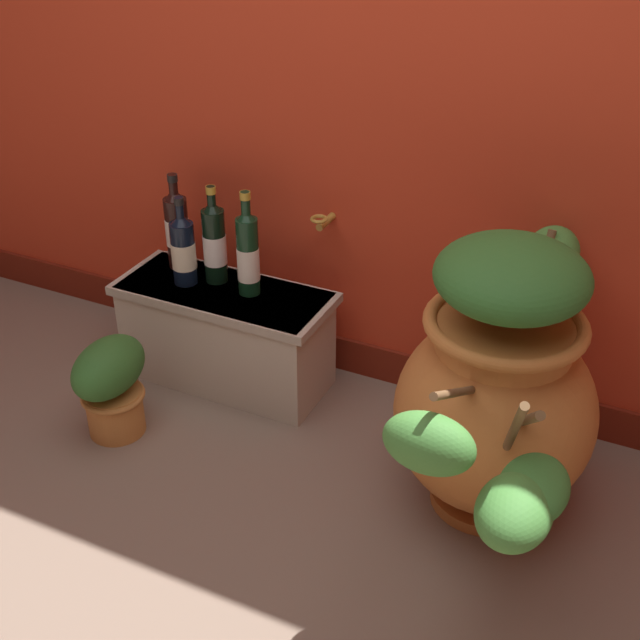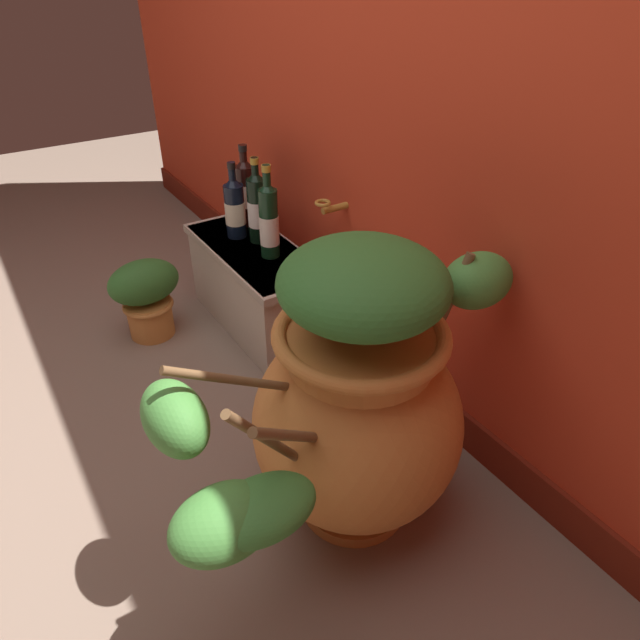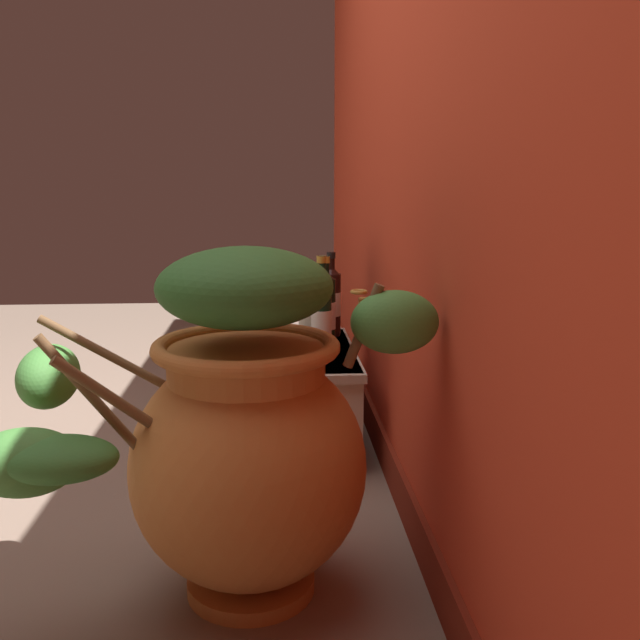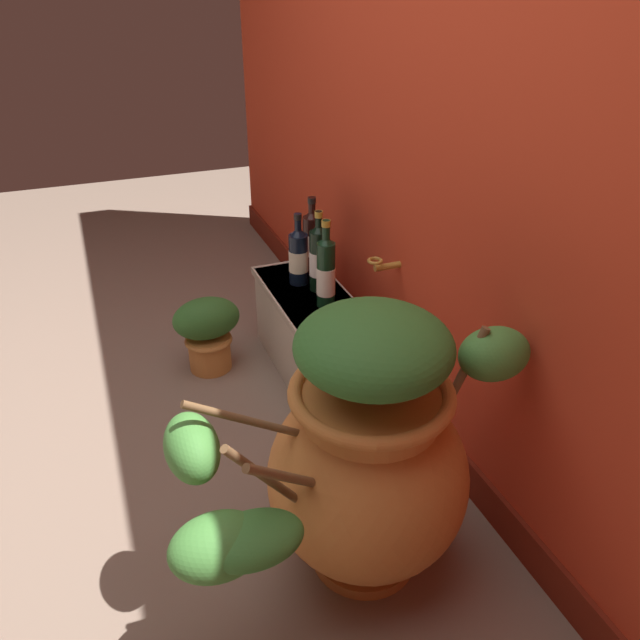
% 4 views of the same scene
% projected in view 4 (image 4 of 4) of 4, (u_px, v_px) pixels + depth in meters
% --- Properties ---
extents(ground_plane, '(7.00, 7.00, 0.00)m').
position_uv_depth(ground_plane, '(113.00, 493.00, 2.08)').
color(ground_plane, '#7A6656').
extents(back_wall, '(4.40, 0.33, 2.60)m').
position_uv_depth(back_wall, '(472.00, 53.00, 1.81)').
color(back_wall, red).
rests_on(back_wall, ground_plane).
extents(terracotta_urn, '(0.54, 0.97, 0.82)m').
position_uv_depth(terracotta_urn, '(363.00, 458.00, 1.65)').
color(terracotta_urn, '#C17033').
rests_on(terracotta_urn, ground_plane).
extents(stone_ledge, '(0.72, 0.30, 0.35)m').
position_uv_depth(stone_ledge, '(312.00, 331.00, 2.61)').
color(stone_ledge, beige).
rests_on(stone_ledge, ground_plane).
extents(wine_bottle_left, '(0.07, 0.07, 0.35)m').
position_uv_depth(wine_bottle_left, '(326.00, 271.00, 2.40)').
color(wine_bottle_left, black).
rests_on(wine_bottle_left, stone_ledge).
extents(wine_bottle_middle, '(0.08, 0.08, 0.33)m').
position_uv_depth(wine_bottle_middle, '(319.00, 257.00, 2.52)').
color(wine_bottle_middle, black).
rests_on(wine_bottle_middle, stone_ledge).
extents(wine_bottle_right, '(0.08, 0.08, 0.33)m').
position_uv_depth(wine_bottle_right, '(312.00, 240.00, 2.67)').
color(wine_bottle_right, black).
rests_on(wine_bottle_right, stone_ledge).
extents(wine_bottle_back, '(0.08, 0.08, 0.30)m').
position_uv_depth(wine_bottle_back, '(298.00, 255.00, 2.58)').
color(wine_bottle_back, black).
rests_on(wine_bottle_back, stone_ledge).
extents(potted_shrub, '(0.20, 0.28, 0.33)m').
position_uv_depth(potted_shrub, '(208.00, 331.00, 2.63)').
color(potted_shrub, '#CC7F3D').
rests_on(potted_shrub, ground_plane).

